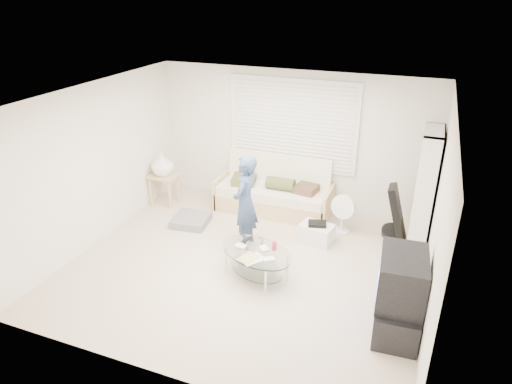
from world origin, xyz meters
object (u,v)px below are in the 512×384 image
at_px(coffee_table, 256,256).
at_px(futon_sofa, 274,193).
at_px(bookshelf, 425,188).
at_px(tv_unit, 399,295).

bearing_deg(coffee_table, futon_sofa, 102.27).
distance_m(futon_sofa, coffee_table, 2.13).
xyz_separation_m(futon_sofa, bookshelf, (2.52, -0.21, 0.60)).
height_order(futon_sofa, coffee_table, futon_sofa).
distance_m(tv_unit, coffee_table, 1.99).
relative_size(bookshelf, coffee_table, 1.42).
distance_m(futon_sofa, bookshelf, 2.60).
relative_size(futon_sofa, bookshelf, 1.11).
height_order(bookshelf, tv_unit, bookshelf).
height_order(futon_sofa, bookshelf, bookshelf).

